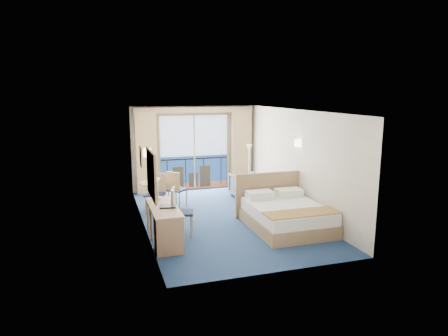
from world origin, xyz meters
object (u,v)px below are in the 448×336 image
at_px(bed, 286,215).
at_px(nightstand, 285,201).
at_px(floor_lamp, 249,156).
at_px(table_chair_b, 156,191).
at_px(desk, 168,229).
at_px(desk_chair, 179,209).
at_px(table_chair_a, 176,187).
at_px(round_table, 154,188).
at_px(armchair, 245,185).

xyz_separation_m(bed, nightstand, (0.63, 1.29, -0.06)).
xyz_separation_m(floor_lamp, table_chair_b, (-3.17, -1.47, -0.55)).
bearing_deg(desk, nightstand, 26.94).
height_order(bed, floor_lamp, floor_lamp).
xyz_separation_m(desk_chair, table_chair_a, (0.33, 2.13, -0.03)).
distance_m(desk, round_table, 3.16).
bearing_deg(armchair, floor_lamp, -127.19).
bearing_deg(table_chair_b, bed, -5.31).
bearing_deg(table_chair_b, table_chair_a, 60.59).
relative_size(round_table, table_chair_a, 0.76).
relative_size(bed, floor_lamp, 1.42).
bearing_deg(table_chair_a, armchair, -122.89).
distance_m(armchair, round_table, 2.78).
relative_size(desk_chair, round_table, 1.37).
distance_m(nightstand, floor_lamp, 2.46).
relative_size(bed, nightstand, 4.18).
relative_size(floor_lamp, round_table, 1.94).
bearing_deg(desk, table_chair_b, 86.98).
distance_m(armchair, table_chair_b, 2.90).
relative_size(round_table, table_chair_b, 0.74).
distance_m(armchair, floor_lamp, 1.12).
bearing_deg(round_table, table_chair_b, -91.85).
bearing_deg(table_chair_a, bed, 177.27).
bearing_deg(armchair, table_chair_b, 6.34).
xyz_separation_m(desk, desk_chair, (0.38, 0.77, 0.17)).
bearing_deg(floor_lamp, armchair, -118.28).
relative_size(desk, desk_chair, 1.56).
bearing_deg(floor_lamp, desk, -129.13).
bearing_deg(armchair, desk_chair, 36.58).
xyz_separation_m(nightstand, table_chair_b, (-3.35, 0.82, 0.33)).
height_order(bed, nightstand, bed).
bearing_deg(nightstand, armchair, 109.74).
relative_size(bed, desk, 1.29).
bearing_deg(desk_chair, armchair, -29.21).
bearing_deg(floor_lamp, bed, -97.10).
bearing_deg(round_table, desk, -92.81).
bearing_deg(desk_chair, table_chair_b, 22.96).
height_order(nightstand, armchair, armchair).
xyz_separation_m(nightstand, floor_lamp, (-0.18, 2.29, 0.88)).
distance_m(bed, desk_chair, 2.51).
xyz_separation_m(floor_lamp, table_chair_a, (-2.60, -1.17, -0.57)).
xyz_separation_m(bed, table_chair_a, (-2.15, 2.41, 0.26)).
distance_m(floor_lamp, desk, 5.29).
bearing_deg(desk_chair, round_table, 20.74).
bearing_deg(nightstand, desk, -153.06).
xyz_separation_m(desk, table_chair_b, (0.14, 2.59, 0.16)).
height_order(floor_lamp, desk_chair, floor_lamp).
bearing_deg(table_chair_b, nightstand, 18.69).
relative_size(desk, table_chair_b, 1.59).
bearing_deg(desk, round_table, 87.19).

